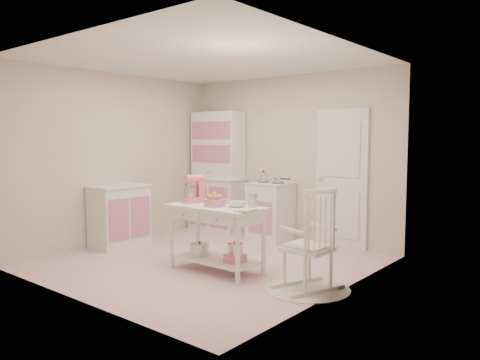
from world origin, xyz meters
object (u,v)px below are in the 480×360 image
(hutch, at_px, (216,171))
(stand_mixer, at_px, (192,189))
(work_table, at_px, (216,238))
(bread_basket, at_px, (214,203))
(base_cabinet, at_px, (119,216))
(rocking_chair, at_px, (308,239))
(stove, at_px, (271,211))

(hutch, relative_size, stand_mixer, 6.12)
(work_table, xyz_separation_m, bread_basket, (0.02, -0.05, 0.45))
(base_cabinet, bearing_deg, stand_mixer, -1.45)
(rocking_chair, relative_size, stand_mixer, 3.24)
(rocking_chair, relative_size, work_table, 0.92)
(rocking_chair, distance_m, bread_basket, 1.25)
(stove, relative_size, work_table, 0.77)
(hutch, distance_m, stand_mixer, 2.29)
(rocking_chair, bearing_deg, hutch, 169.31)
(base_cabinet, height_order, work_table, base_cabinet)
(hutch, relative_size, work_table, 1.73)
(stove, distance_m, bread_basket, 2.02)
(work_table, distance_m, bread_basket, 0.45)
(rocking_chair, relative_size, bread_basket, 4.40)
(bread_basket, bearing_deg, rocking_chair, 6.37)
(stand_mixer, distance_m, bread_basket, 0.46)
(stand_mixer, bearing_deg, stove, 112.38)
(rocking_chair, bearing_deg, work_table, -155.02)
(stand_mixer, bearing_deg, hutch, 143.83)
(stove, height_order, stand_mixer, stand_mixer)
(base_cabinet, height_order, bread_basket, base_cabinet)
(hutch, bearing_deg, work_table, -47.98)
(base_cabinet, bearing_deg, hutch, 81.21)
(base_cabinet, xyz_separation_m, work_table, (2.01, -0.06, -0.06))
(stove, bearing_deg, hutch, 177.61)
(bread_basket, bearing_deg, hutch, 131.61)
(base_cabinet, bearing_deg, rocking_chair, 0.44)
(base_cabinet, bearing_deg, bread_basket, -3.12)
(hutch, bearing_deg, base_cabinet, -98.79)
(hutch, bearing_deg, stove, -2.39)
(work_table, relative_size, bread_basket, 4.80)
(hutch, xyz_separation_m, base_cabinet, (-0.29, -1.85, -0.58))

